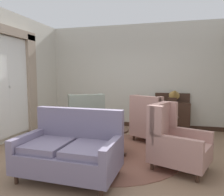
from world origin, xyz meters
TOP-DOWN VIEW (x-y plane):
  - ground at (0.00, 0.00)m, footprint 7.77×7.77m
  - wall_back at (0.00, 2.77)m, footprint 5.42×0.08m
  - wall_left at (-2.63, 0.83)m, footprint 0.08×3.88m
  - baseboard_back at (0.00, 2.72)m, footprint 5.26×0.03m
  - area_rug at (0.00, 0.30)m, footprint 2.79×2.79m
  - window_with_curtains at (-2.53, 0.46)m, footprint 0.12×1.93m
  - coffee_table at (-0.06, 0.19)m, footprint 0.78×0.78m
  - porcelain_vase at (-0.04, 0.15)m, footprint 0.18×0.18m
  - settee at (-0.36, -0.88)m, footprint 1.53×0.95m
  - armchair_near_window at (1.19, -0.14)m, footprint 1.09×1.01m
  - armchair_near_sideboard at (-0.92, 1.09)m, footprint 1.16×1.17m
  - armchair_foreground_right at (0.65, 1.31)m, footprint 1.06×1.09m
  - side_table at (1.00, 0.95)m, footprint 0.55×0.55m
  - sideboard at (1.14, 2.48)m, footprint 0.97×0.39m
  - gramophone at (1.19, 2.40)m, footprint 0.34×0.40m

SIDE VIEW (x-z plane):
  - ground at x=0.00m, z-range 0.00..0.00m
  - area_rug at x=0.00m, z-range 0.00..0.01m
  - baseboard_back at x=0.00m, z-range 0.00..0.12m
  - coffee_table at x=-0.06m, z-range 0.15..0.67m
  - settee at x=-0.36m, z-range -0.10..0.93m
  - side_table at x=1.00m, z-range 0.07..0.76m
  - armchair_near_window at x=1.19m, z-range -0.10..0.99m
  - armchair_near_sideboard at x=-0.92m, z-range -0.10..1.02m
  - armchair_foreground_right at x=0.65m, z-range -0.09..1.01m
  - sideboard at x=1.14m, z-range -0.06..1.00m
  - porcelain_vase at x=-0.04m, z-range 0.50..0.84m
  - gramophone at x=1.19m, z-range 0.80..1.26m
  - window_with_curtains at x=-2.53m, z-range 0.15..2.76m
  - wall_back at x=0.00m, z-range 0.00..3.07m
  - wall_left at x=-2.63m, z-range 0.00..3.07m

